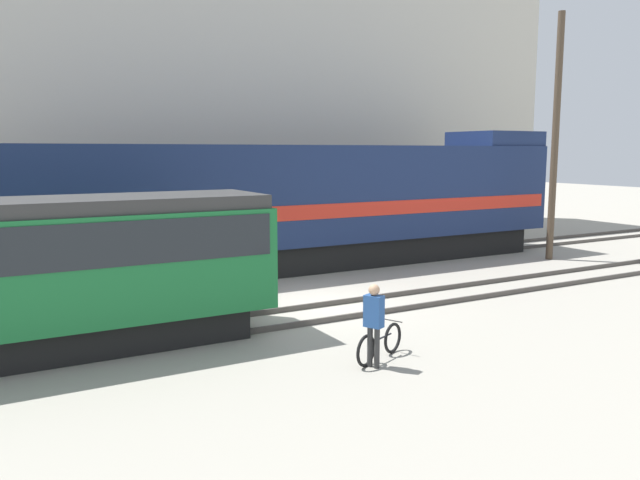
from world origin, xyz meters
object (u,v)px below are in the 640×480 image
Objects in this scene: bicycle at (380,344)px; freight_locomotive at (302,204)px; utility_pole_left at (555,138)px; streetcar at (37,267)px; person at (374,317)px.

freight_locomotive is at bearing 71.44° from bicycle.
freight_locomotive is 2.31× the size of utility_pole_left.
freight_locomotive is at bearing 32.99° from streetcar.
person is at bearing -35.08° from streetcar.
freight_locomotive is 10.32m from bicycle.
utility_pole_left reaches higher than freight_locomotive.
streetcar is 7.16m from bicycle.
freight_locomotive is 13.00× the size of person.
freight_locomotive is 10.98m from streetcar.
bicycle is at bearing -31.21° from streetcar.
streetcar is 6.91m from person.
person is at bearing -151.88° from utility_pole_left.
utility_pole_left is at bearing 28.12° from person.
utility_pole_left reaches higher than streetcar.
bicycle is (5.98, -3.62, -1.53)m from streetcar.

